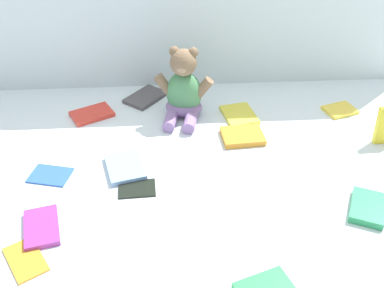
{
  "coord_description": "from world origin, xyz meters",
  "views": [
    {
      "loc": [
        -0.06,
        -1.07,
        0.8
      ],
      "look_at": [
        -0.0,
        -0.1,
        0.1
      ],
      "focal_mm": 42.59,
      "sensor_mm": 36.0,
      "label": 1
    }
  ],
  "objects_px": {
    "book_case_7": "(146,97)",
    "book_case_9": "(25,259)",
    "book_case_8": "(137,188)",
    "book_case_1": "(50,175)",
    "teddy_bear": "(184,91)",
    "book_case_0": "(340,110)",
    "book_case_6": "(243,136)",
    "book_case_11": "(125,167)",
    "book_case_3": "(42,227)",
    "book_case_5": "(239,115)",
    "book_case_4": "(92,114)",
    "book_case_12": "(368,208)"
  },
  "relations": [
    {
      "from": "teddy_bear",
      "to": "book_case_11",
      "type": "height_order",
      "value": "teddy_bear"
    },
    {
      "from": "book_case_4",
      "to": "book_case_9",
      "type": "relative_size",
      "value": 1.1
    },
    {
      "from": "book_case_11",
      "to": "book_case_3",
      "type": "bearing_deg",
      "value": -144.67
    },
    {
      "from": "book_case_0",
      "to": "book_case_9",
      "type": "relative_size",
      "value": 0.85
    },
    {
      "from": "book_case_0",
      "to": "book_case_12",
      "type": "height_order",
      "value": "book_case_12"
    },
    {
      "from": "book_case_1",
      "to": "book_case_3",
      "type": "distance_m",
      "value": 0.2
    },
    {
      "from": "book_case_4",
      "to": "book_case_8",
      "type": "bearing_deg",
      "value": 175.46
    },
    {
      "from": "book_case_4",
      "to": "book_case_6",
      "type": "distance_m",
      "value": 0.5
    },
    {
      "from": "book_case_0",
      "to": "book_case_12",
      "type": "xyz_separation_m",
      "value": [
        -0.09,
        -0.47,
        0.0
      ]
    },
    {
      "from": "book_case_0",
      "to": "book_case_1",
      "type": "relative_size",
      "value": 0.93
    },
    {
      "from": "book_case_0",
      "to": "book_case_7",
      "type": "height_order",
      "value": "book_case_7"
    },
    {
      "from": "teddy_bear",
      "to": "book_case_1",
      "type": "relative_size",
      "value": 2.15
    },
    {
      "from": "book_case_1",
      "to": "book_case_9",
      "type": "xyz_separation_m",
      "value": [
        0.0,
        -0.29,
        -0.0
      ]
    },
    {
      "from": "book_case_1",
      "to": "book_case_8",
      "type": "xyz_separation_m",
      "value": [
        0.24,
        -0.07,
        -0.0
      ]
    },
    {
      "from": "book_case_7",
      "to": "book_case_8",
      "type": "xyz_separation_m",
      "value": [
        -0.01,
        -0.47,
        -0.0
      ]
    },
    {
      "from": "book_case_7",
      "to": "book_case_8",
      "type": "relative_size",
      "value": 1.43
    },
    {
      "from": "book_case_1",
      "to": "teddy_bear",
      "type": "bearing_deg",
      "value": 141.84
    },
    {
      "from": "book_case_8",
      "to": "book_case_1",
      "type": "bearing_deg",
      "value": 70.87
    },
    {
      "from": "book_case_4",
      "to": "book_case_11",
      "type": "xyz_separation_m",
      "value": [
        0.12,
        -0.29,
        0.0
      ]
    },
    {
      "from": "book_case_12",
      "to": "book_case_4",
      "type": "bearing_deg",
      "value": 171.37
    },
    {
      "from": "book_case_4",
      "to": "book_case_12",
      "type": "relative_size",
      "value": 1.07
    },
    {
      "from": "book_case_8",
      "to": "book_case_4",
      "type": "bearing_deg",
      "value": 20.38
    },
    {
      "from": "book_case_0",
      "to": "book_case_6",
      "type": "xyz_separation_m",
      "value": [
        -0.35,
        -0.14,
        0.0
      ]
    },
    {
      "from": "book_case_11",
      "to": "book_case_7",
      "type": "bearing_deg",
      "value": 68.87
    },
    {
      "from": "book_case_0",
      "to": "book_case_4",
      "type": "distance_m",
      "value": 0.82
    },
    {
      "from": "teddy_bear",
      "to": "book_case_5",
      "type": "xyz_separation_m",
      "value": [
        0.18,
        -0.02,
        -0.08
      ]
    },
    {
      "from": "book_case_3",
      "to": "book_case_7",
      "type": "relative_size",
      "value": 0.92
    },
    {
      "from": "book_case_7",
      "to": "book_case_9",
      "type": "relative_size",
      "value": 1.19
    },
    {
      "from": "book_case_0",
      "to": "book_case_7",
      "type": "xyz_separation_m",
      "value": [
        -0.65,
        0.12,
        0.0
      ]
    },
    {
      "from": "book_case_8",
      "to": "teddy_bear",
      "type": "bearing_deg",
      "value": -23.99
    },
    {
      "from": "teddy_bear",
      "to": "book_case_6",
      "type": "distance_m",
      "value": 0.24
    },
    {
      "from": "teddy_bear",
      "to": "book_case_0",
      "type": "distance_m",
      "value": 0.53
    },
    {
      "from": "book_case_8",
      "to": "book_case_11",
      "type": "height_order",
      "value": "book_case_11"
    },
    {
      "from": "teddy_bear",
      "to": "book_case_11",
      "type": "xyz_separation_m",
      "value": [
        -0.18,
        -0.28,
        -0.08
      ]
    },
    {
      "from": "book_case_7",
      "to": "book_case_3",
      "type": "bearing_deg",
      "value": -72.0
    },
    {
      "from": "book_case_4",
      "to": "book_case_9",
      "type": "distance_m",
      "value": 0.6
    },
    {
      "from": "book_case_0",
      "to": "book_case_1",
      "type": "xyz_separation_m",
      "value": [
        -0.9,
        -0.28,
        -0.0
      ]
    },
    {
      "from": "book_case_3",
      "to": "book_case_12",
      "type": "height_order",
      "value": "book_case_12"
    },
    {
      "from": "teddy_bear",
      "to": "book_case_6",
      "type": "xyz_separation_m",
      "value": [
        0.17,
        -0.15,
        -0.08
      ]
    },
    {
      "from": "book_case_5",
      "to": "book_case_9",
      "type": "xyz_separation_m",
      "value": [
        -0.56,
        -0.56,
        -0.0
      ]
    },
    {
      "from": "book_case_6",
      "to": "book_case_4",
      "type": "bearing_deg",
      "value": 66.83
    },
    {
      "from": "book_case_3",
      "to": "book_case_7",
      "type": "distance_m",
      "value": 0.65
    },
    {
      "from": "book_case_0",
      "to": "book_case_12",
      "type": "relative_size",
      "value": 0.83
    },
    {
      "from": "book_case_3",
      "to": "book_case_7",
      "type": "bearing_deg",
      "value": -124.83
    },
    {
      "from": "book_case_9",
      "to": "book_case_1",
      "type": "bearing_deg",
      "value": 58.61
    },
    {
      "from": "book_case_11",
      "to": "book_case_5",
      "type": "bearing_deg",
      "value": 21.45
    },
    {
      "from": "book_case_3",
      "to": "book_case_11",
      "type": "height_order",
      "value": "book_case_11"
    },
    {
      "from": "book_case_6",
      "to": "book_case_8",
      "type": "distance_m",
      "value": 0.38
    },
    {
      "from": "teddy_bear",
      "to": "book_case_9",
      "type": "height_order",
      "value": "teddy_bear"
    },
    {
      "from": "book_case_0",
      "to": "book_case_1",
      "type": "height_order",
      "value": "book_case_0"
    }
  ]
}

